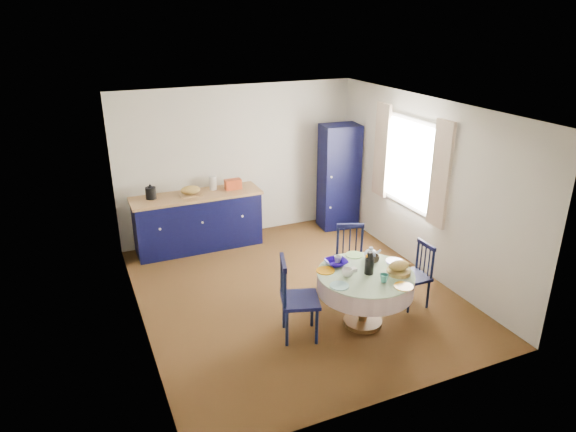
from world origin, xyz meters
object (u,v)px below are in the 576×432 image
mug_d (338,259)px  cobalt_bowl (336,263)px  pantry_cabinet (339,177)px  chair_left (296,298)px  chair_far (350,258)px  mug_c (374,259)px  kitchen_counter (198,220)px  mug_a (347,273)px  mug_b (384,278)px  dining_table (366,282)px  chair_right (415,274)px

mug_d → cobalt_bowl: mug_d is taller
pantry_cabinet → chair_left: size_ratio=1.81×
pantry_cabinet → mug_d: bearing=-113.5°
chair_left → mug_d: size_ratio=10.65×
chair_far → mug_c: 0.67m
chair_far → mug_d: (-0.44, -0.43, 0.27)m
kitchen_counter → chair_left: size_ratio=2.02×
chair_left → mug_a: 0.66m
cobalt_bowl → mug_b: bearing=-63.3°
dining_table → mug_c: bearing=41.0°
chair_far → cobalt_bowl: 0.73m
kitchen_counter → chair_far: bearing=-54.2°
mug_b → chair_left: bearing=159.2°
pantry_cabinet → mug_b: pantry_cabinet is taller
mug_a → mug_d: bearing=78.6°
chair_far → mug_b: bearing=-77.9°
dining_table → mug_c: (0.23, 0.20, 0.17)m
kitchen_counter → chair_right: bearing=-53.1°
mug_a → cobalt_bowl: (0.02, 0.31, -0.02)m
kitchen_counter → mug_c: 3.16m
chair_left → mug_a: bearing=-79.6°
dining_table → chair_left: (-0.86, 0.09, -0.07)m
pantry_cabinet → chair_right: bearing=-92.1°
mug_c → mug_b: bearing=-109.4°
chair_left → mug_c: bearing=-66.9°
chair_far → cobalt_bowl: bearing=-113.1°
kitchen_counter → pantry_cabinet: pantry_cabinet is taller
dining_table → mug_b: size_ratio=11.36×
chair_right → mug_b: 0.91m
mug_c → pantry_cabinet: bearing=70.1°
pantry_cabinet → dining_table: (-1.19, -2.85, -0.33)m
kitchen_counter → mug_b: (1.35, -3.22, 0.27)m
mug_a → pantry_cabinet: bearing=63.0°
kitchen_counter → chair_right: 3.53m
chair_right → mug_d: bearing=-102.9°
chair_right → cobalt_bowl: size_ratio=3.18×
pantry_cabinet → chair_far: bearing=-108.9°
dining_table → mug_c: dining_table is taller
mug_c → cobalt_bowl: 0.48m
kitchen_counter → mug_a: kitchen_counter is taller
pantry_cabinet → mug_c: (-0.96, -2.65, -0.17)m
chair_right → mug_b: size_ratio=8.25×
chair_right → mug_a: 1.13m
mug_a → cobalt_bowl: size_ratio=0.48×
chair_left → mug_d: 0.78m
pantry_cabinet → mug_a: (-1.44, -2.83, -0.16)m
mug_d → chair_left: bearing=-157.5°
mug_b → cobalt_bowl: 0.66m
kitchen_counter → chair_right: kitchen_counter is taller
pantry_cabinet → chair_left: (-2.05, -2.75, -0.40)m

